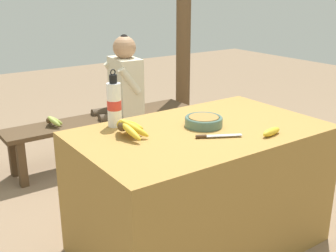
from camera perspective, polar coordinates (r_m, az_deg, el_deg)
ground_plane at (r=2.64m, az=4.12°, el=-15.64°), size 12.00×12.00×0.00m
market_counter at (r=2.45m, az=4.31°, el=-8.54°), size 1.37×0.83×0.73m
banana_bunch_ripe at (r=2.18m, az=-5.45°, el=-0.02°), size 0.17×0.26×0.11m
serving_bowl at (r=2.35m, az=4.85°, el=0.72°), size 0.21×0.21×0.06m
water_bottle at (r=2.34m, az=-7.30°, el=3.02°), size 0.08×0.08×0.32m
loose_banana_front at (r=2.27m, az=13.83°, el=-0.77°), size 0.15×0.06×0.04m
knife at (r=2.18m, az=6.02°, el=-1.35°), size 0.23×0.13×0.02m
wooden_bench at (r=3.71m, az=-8.87°, el=0.32°), size 1.70×0.32×0.40m
seated_vendor at (r=3.69m, az=-6.36°, el=4.97°), size 0.43×0.41×1.09m
banana_bunch_green at (r=3.52m, az=-15.38°, el=0.78°), size 0.14×0.23×0.10m
support_post_far at (r=4.28m, az=2.15°, el=15.76°), size 0.15×0.15×2.56m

